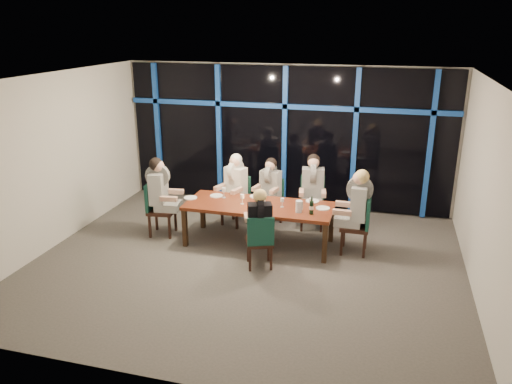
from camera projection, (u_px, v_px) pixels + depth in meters
room at (246, 144)px, 7.64m from camera, size 7.04×7.00×3.02m
window_wall at (286, 135)px, 10.47m from camera, size 6.86×0.43×2.94m
dining_table at (259, 208)px, 8.80m from camera, size 2.60×1.00×0.75m
chair_far_left at (237, 197)px, 9.78m from camera, size 0.57×0.57×0.97m
chair_far_mid at (271, 199)px, 9.79m from camera, size 0.51×0.51×0.92m
chair_far_right at (312, 199)px, 9.61m from camera, size 0.53×0.53×1.00m
chair_end_left at (157, 206)px, 9.25m from camera, size 0.52×0.52×1.02m
chair_end_right at (360, 222)px, 8.49m from camera, size 0.47×0.47×1.02m
chair_near_mid at (260, 239)px, 7.96m from camera, size 0.55×0.55×0.92m
diner_far_left at (235, 179)px, 9.59m from camera, size 0.59×0.66×0.95m
diner_far_mid at (270, 182)px, 9.61m from camera, size 0.51×0.61×0.89m
diner_far_right at (313, 181)px, 9.40m from camera, size 0.54×0.66×0.97m
diner_end_left at (160, 185)px, 9.11m from camera, size 0.66×0.54×0.99m
diner_end_right at (357, 199)px, 8.38m from camera, size 0.63×0.51×0.99m
diner_near_mid at (260, 216)px, 7.91m from camera, size 0.56×0.63×0.89m
plate_far_left at (216, 196)px, 9.21m from camera, size 0.24×0.24×0.01m
plate_far_mid at (256, 196)px, 9.17m from camera, size 0.24×0.24×0.01m
plate_far_right at (312, 201)px, 8.93m from camera, size 0.24×0.24×0.01m
plate_end_left at (191, 198)px, 9.10m from camera, size 0.24×0.24×0.01m
plate_end_right at (323, 208)px, 8.59m from camera, size 0.24×0.24×0.01m
plate_near_mid at (256, 210)px, 8.48m from camera, size 0.24×0.24×0.01m
wine_bottle at (311, 207)px, 8.31m from camera, size 0.07×0.07×0.31m
water_pitcher at (299, 206)px, 8.40m from camera, size 0.13×0.11×0.20m
tea_light at (254, 206)px, 8.66m from camera, size 0.05×0.05×0.03m
wine_glass_a at (242, 197)px, 8.77m from camera, size 0.07×0.07×0.18m
wine_glass_b at (264, 195)px, 8.90m from camera, size 0.06×0.06×0.16m
wine_glass_c at (282, 201)px, 8.63m from camera, size 0.06×0.06×0.16m
wine_glass_d at (224, 190)px, 9.08m from camera, size 0.07×0.07×0.19m
wine_glass_e at (311, 201)px, 8.58m from camera, size 0.07×0.07×0.18m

